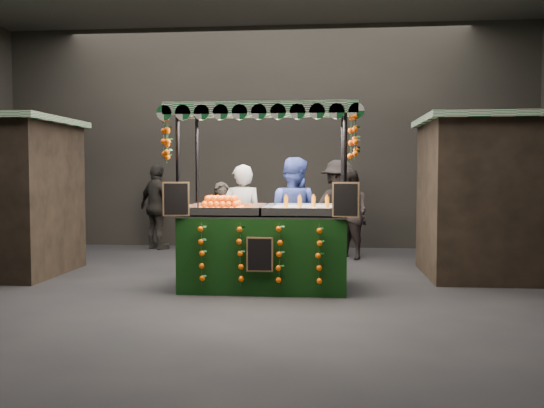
{
  "coord_description": "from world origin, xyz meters",
  "views": [
    {
      "loc": [
        1.37,
        -8.29,
        1.69
      ],
      "look_at": [
        0.54,
        0.64,
        1.21
      ],
      "focal_mm": 38.74,
      "sensor_mm": 36.0,
      "label": 1
    }
  ],
  "objects": [
    {
      "name": "ground",
      "position": [
        0.0,
        0.0,
        0.0
      ],
      "size": [
        12.0,
        12.0,
        0.0
      ],
      "primitive_type": "plane",
      "color": "black",
      "rests_on": "ground"
    },
    {
      "name": "market_hall",
      "position": [
        0.0,
        0.0,
        3.38
      ],
      "size": [
        12.1,
        10.1,
        5.05
      ],
      "color": "black",
      "rests_on": "ground"
    },
    {
      "name": "shopper_4",
      "position": [
        -4.41,
        3.44,
        0.82
      ],
      "size": [
        0.89,
        0.66,
        1.65
      ],
      "rotation": [
        0.0,
        0.0,
        3.33
      ],
      "color": "#2D2925",
      "rests_on": "ground"
    },
    {
      "name": "juice_stall",
      "position": [
        0.49,
        0.18,
        0.82
      ],
      "size": [
        2.73,
        1.6,
        2.64
      ],
      "color": "black",
      "rests_on": "ground"
    },
    {
      "name": "shopper_3",
      "position": [
        1.62,
        3.54,
        0.97
      ],
      "size": [
        1.45,
        1.29,
        1.95
      ],
      "rotation": [
        0.0,
        0.0,
        0.57
      ],
      "color": "#292221",
      "rests_on": "ground"
    },
    {
      "name": "vendor_grey",
      "position": [
        0.01,
        1.12,
        0.91
      ],
      "size": [
        0.73,
        0.55,
        1.82
      ],
      "rotation": [
        0.0,
        0.0,
        3.33
      ],
      "color": "slate",
      "rests_on": "ground"
    },
    {
      "name": "neighbour_stall_right",
      "position": [
        4.4,
        1.5,
        1.31
      ],
      "size": [
        3.0,
        2.2,
        2.6
      ],
      "color": "black",
      "rests_on": "ground"
    },
    {
      "name": "vendor_blue",
      "position": [
        0.82,
        1.35,
        0.97
      ],
      "size": [
        1.13,
        1.0,
        1.94
      ],
      "rotation": [
        0.0,
        0.0,
        2.81
      ],
      "color": "navy",
      "rests_on": "ground"
    },
    {
      "name": "shopper_0",
      "position": [
        -0.44,
        1.8,
        0.77
      ],
      "size": [
        0.61,
        0.45,
        1.53
      ],
      "rotation": [
        0.0,
        0.0,
        0.16
      ],
      "color": "#2A2522",
      "rests_on": "ground"
    },
    {
      "name": "shopper_2",
      "position": [
        -2.35,
        4.35,
        0.94
      ],
      "size": [
        1.17,
        1.02,
        1.89
      ],
      "rotation": [
        0.0,
        0.0,
        2.52
      ],
      "color": "black",
      "rests_on": "ground"
    },
    {
      "name": "shopper_1",
      "position": [
        1.83,
        3.27,
        0.88
      ],
      "size": [
        1.07,
        1.08,
        1.76
      ],
      "rotation": [
        0.0,
        0.0,
        -0.85
      ],
      "color": "black",
      "rests_on": "ground"
    }
  ]
}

